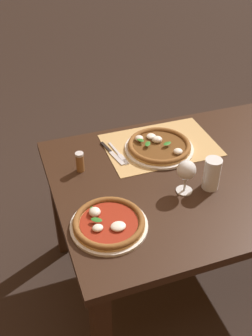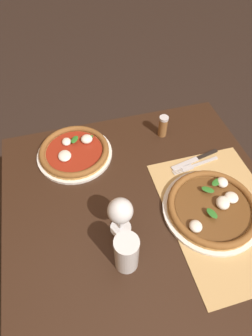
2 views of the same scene
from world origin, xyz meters
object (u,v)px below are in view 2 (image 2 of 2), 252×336
pepper_shaker (163,126)px  wine_glass (120,212)px  knife (195,160)px  pizza_near (212,207)px  pint_glass (126,253)px  pizza_far (74,151)px  fork (195,165)px

pepper_shaker → wine_glass: bearing=143.4°
pepper_shaker → knife: bearing=-156.5°
pizza_near → wine_glass: size_ratio=2.16×
pizza_near → pint_glass: bearing=106.4°
pizza_far → fork: (-0.18, -0.44, -0.01)m
pizza_far → wine_glass: size_ratio=1.94×
pizza_far → pepper_shaker: size_ratio=3.10×
fork → wine_glass: bearing=117.4°
fork → pepper_shaker: 0.22m
pizza_near → pepper_shaker: bearing=4.9°
pizza_near → pizza_far: 0.56m
wine_glass → pizza_near: bearing=-93.3°
pizza_far → wine_glass: bearing=-165.4°
pizza_far → pepper_shaker: (0.02, -0.38, 0.03)m
pepper_shaker → fork: bearing=-162.3°
fork → pepper_shaker: (0.20, 0.06, 0.04)m
pint_glass → pizza_far: bearing=9.8°
pizza_far → pint_glass: 0.49m
wine_glass → knife: 0.43m
pint_glass → pepper_shaker: pint_glass is taller
wine_glass → pepper_shaker: size_ratio=1.60×
wine_glass → pepper_shaker: (0.38, -0.28, -0.06)m
pizza_near → knife: (0.23, -0.04, -0.02)m
knife → fork: bearing=158.4°
pint_glass → pepper_shaker: (0.50, -0.30, -0.02)m
wine_glass → pint_glass: wine_glass is taller
wine_glass → knife: size_ratio=0.72×
pint_glass → fork: pint_glass is taller
wine_glass → fork: (0.18, -0.35, -0.10)m
wine_glass → fork: 0.40m
knife → pepper_shaker: pepper_shaker is taller
pizza_near → pepper_shaker: size_ratio=3.45×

